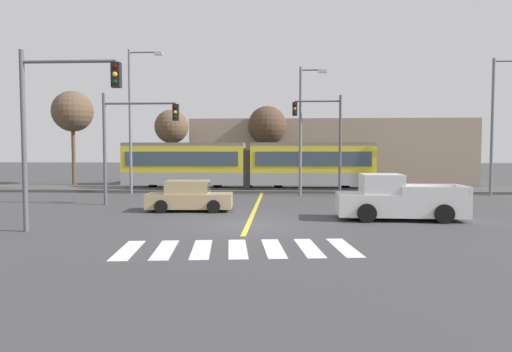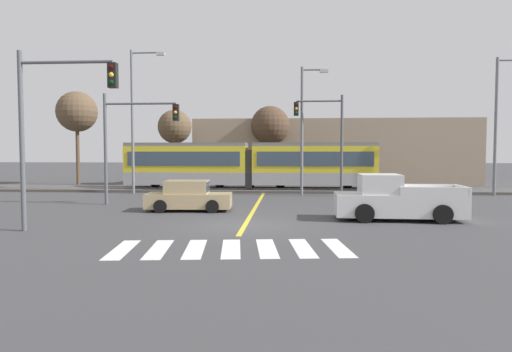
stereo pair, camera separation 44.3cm
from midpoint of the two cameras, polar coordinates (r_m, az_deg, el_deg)
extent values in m
plane|color=#3D3D3F|center=(18.43, -1.71, -6.18)|extent=(200.00, 200.00, 0.00)
cube|color=#4C4742|center=(34.09, 0.50, -1.74)|extent=(120.00, 4.00, 0.18)
cube|color=#939399|center=(33.36, 0.44, -1.61)|extent=(120.00, 0.08, 0.10)
cube|color=#939399|center=(34.80, 0.55, -1.41)|extent=(120.00, 0.08, 0.10)
cube|color=#9E9EA3|center=(34.79, -9.22, -0.21)|extent=(9.00, 2.60, 0.90)
cube|color=yellow|center=(34.74, -9.24, 2.09)|extent=(9.00, 2.60, 1.90)
cube|color=#384756|center=(33.45, -9.72, 2.14)|extent=(8.28, 0.04, 1.04)
cube|color=slate|center=(34.73, -9.25, 3.89)|extent=(9.00, 2.39, 0.28)
cylinder|color=black|center=(34.38, -5.18, -0.98)|extent=(0.70, 0.20, 0.70)
cylinder|color=black|center=(35.43, -13.13, -0.92)|extent=(0.70, 0.20, 0.70)
cube|color=#9E9EA3|center=(34.06, 6.60, -0.26)|extent=(9.00, 2.60, 0.90)
cube|color=yellow|center=(34.00, 6.61, 2.09)|extent=(9.00, 2.60, 1.90)
cube|color=#384756|center=(32.69, 6.76, 2.14)|extent=(8.28, 0.04, 1.04)
cube|color=slate|center=(34.00, 6.62, 3.93)|extent=(9.00, 2.39, 0.28)
cylinder|color=black|center=(34.33, 10.72, -1.02)|extent=(0.70, 0.20, 0.70)
cylinder|color=black|center=(34.02, 2.43, -1.01)|extent=(0.70, 0.20, 0.70)
cube|color=#2D2D2D|center=(34.06, -1.40, 0.93)|extent=(0.50, 2.34, 2.80)
cube|color=silver|center=(14.50, -16.54, -8.85)|extent=(0.87, 2.85, 0.01)
cube|color=silver|center=(14.29, -12.19, -8.97)|extent=(0.87, 2.85, 0.01)
cube|color=silver|center=(14.16, -7.73, -9.03)|extent=(0.87, 2.85, 0.01)
cube|color=silver|center=(14.12, -3.22, -9.04)|extent=(0.87, 2.85, 0.01)
cube|color=silver|center=(14.17, 1.29, -9.00)|extent=(0.87, 2.85, 0.01)
cube|color=silver|center=(14.30, 5.74, -8.90)|extent=(0.87, 2.85, 0.01)
cube|color=silver|center=(14.51, 10.08, -8.76)|extent=(0.87, 2.85, 0.01)
cube|color=gold|center=(24.06, -0.58, -3.98)|extent=(0.20, 16.21, 0.01)
cube|color=tan|center=(23.03, -8.82, -3.05)|extent=(4.29, 1.93, 0.72)
cube|color=tan|center=(22.98, -9.08, -1.36)|extent=(2.18, 1.63, 0.64)
cube|color=#384756|center=(22.85, -6.60, -1.37)|extent=(0.18, 1.43, 0.52)
cube|color=#384756|center=(23.75, -8.79, -1.22)|extent=(1.78, 0.14, 0.48)
cylinder|color=black|center=(23.74, -5.49, -3.32)|extent=(0.65, 0.26, 0.64)
cylinder|color=black|center=(22.06, -5.90, -3.82)|extent=(0.65, 0.26, 0.64)
cylinder|color=black|center=(24.10, -11.47, -3.27)|extent=(0.65, 0.26, 0.64)
cylinder|color=black|center=(22.45, -12.33, -3.75)|extent=(0.65, 0.26, 0.64)
cube|color=silver|center=(20.76, 16.96, -3.42)|extent=(5.46, 2.12, 0.96)
cube|color=silver|center=(20.53, 14.78, -0.94)|extent=(1.75, 1.89, 0.84)
cube|color=#384756|center=(20.41, 12.71, -0.88)|extent=(0.15, 1.70, 0.66)
cube|color=silver|center=(20.11, 20.93, -1.81)|extent=(2.70, 0.20, 0.36)
cube|color=silver|center=(21.88, 19.59, -1.40)|extent=(2.70, 0.20, 0.36)
cube|color=silver|center=(21.42, 23.91, -1.58)|extent=(0.18, 1.96, 0.36)
cylinder|color=black|center=(19.56, 13.05, -4.54)|extent=(0.81, 0.30, 0.80)
cylinder|color=black|center=(21.49, 12.30, -3.84)|extent=(0.81, 0.30, 0.80)
cylinder|color=black|center=(20.25, 21.88, -4.42)|extent=(0.81, 0.30, 0.80)
cylinder|color=black|center=(22.12, 20.38, -3.77)|extent=(0.81, 0.30, 0.80)
cylinder|color=#515459|center=(30.65, 10.06, 3.73)|extent=(0.18, 0.18, 6.67)
cylinder|color=#515459|center=(30.68, 7.30, 9.26)|extent=(3.00, 0.12, 0.12)
cube|color=black|center=(30.56, 4.46, 8.36)|extent=(0.32, 0.28, 0.90)
sphere|color=#360605|center=(30.43, 4.47, 8.89)|extent=(0.18, 0.18, 0.18)
sphere|color=#F7AA26|center=(30.41, 4.46, 8.38)|extent=(0.18, 0.18, 0.18)
sphere|color=black|center=(30.39, 4.46, 7.88)|extent=(0.18, 0.18, 0.18)
cylinder|color=#515459|center=(26.65, -18.85, 3.18)|extent=(0.18, 0.18, 6.17)
cylinder|color=#515459|center=(26.10, -14.82, 8.77)|extent=(4.00, 0.12, 0.12)
cube|color=black|center=(25.52, -10.49, 7.82)|extent=(0.32, 0.28, 0.90)
sphere|color=#360605|center=(25.40, -10.58, 8.45)|extent=(0.18, 0.18, 0.18)
sphere|color=#F7AA26|center=(25.38, -10.57, 7.85)|extent=(0.18, 0.18, 0.18)
sphere|color=black|center=(25.35, -10.56, 7.24)|extent=(0.18, 0.18, 0.18)
cylinder|color=#515459|center=(18.92, -27.63, 3.84)|extent=(0.18, 0.18, 6.67)
cylinder|color=#515459|center=(18.37, -23.04, 13.04)|extent=(3.50, 0.12, 0.12)
cube|color=black|center=(17.61, -17.77, 11.93)|extent=(0.32, 0.28, 0.90)
sphere|color=#360605|center=(17.51, -17.97, 12.87)|extent=(0.18, 0.18, 0.18)
sphere|color=#F7AA26|center=(17.47, -17.95, 12.00)|extent=(0.18, 0.18, 0.18)
sphere|color=black|center=(17.43, -17.94, 11.12)|extent=(0.18, 0.18, 0.18)
cylinder|color=slate|center=(33.20, -15.82, 6.49)|extent=(0.20, 0.20, 10.00)
cylinder|color=slate|center=(33.52, -14.23, 14.76)|extent=(2.06, 0.12, 0.12)
cube|color=#B2B2B7|center=(33.22, -12.47, 14.72)|extent=(0.56, 0.28, 0.20)
cylinder|color=slate|center=(30.78, 5.17, 5.54)|extent=(0.20, 0.20, 8.58)
cylinder|color=slate|center=(31.26, 6.55, 13.04)|extent=(1.43, 0.12, 0.12)
cube|color=#B2B2B7|center=(31.29, 7.88, 12.84)|extent=(0.56, 0.28, 0.20)
cylinder|color=slate|center=(34.30, 27.10, 5.43)|extent=(0.20, 0.20, 9.13)
cylinder|color=slate|center=(35.22, 28.92, 12.47)|extent=(2.16, 0.12, 0.12)
cylinder|color=brown|center=(43.71, -22.12, 2.77)|extent=(0.32, 0.32, 5.78)
sphere|color=brown|center=(43.85, -22.22, 7.49)|extent=(3.58, 3.58, 3.58)
cylinder|color=brown|center=(40.61, -10.79, 2.06)|extent=(0.32, 0.32, 4.53)
sphere|color=brown|center=(40.66, -10.83, 6.09)|extent=(2.94, 2.94, 2.94)
cylinder|color=brown|center=(39.64, 1.09, 2.09)|extent=(0.32, 0.32, 4.54)
sphere|color=#4C3828|center=(39.70, 1.09, 6.34)|extent=(3.35, 3.35, 3.35)
cube|color=gray|center=(43.09, 8.83, 3.01)|extent=(25.17, 6.00, 5.84)
camera|label=1|loc=(0.22, -90.50, -0.03)|focal=32.00mm
camera|label=2|loc=(0.22, 89.50, 0.03)|focal=32.00mm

